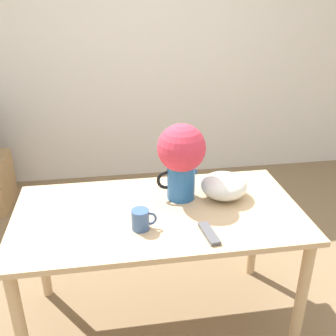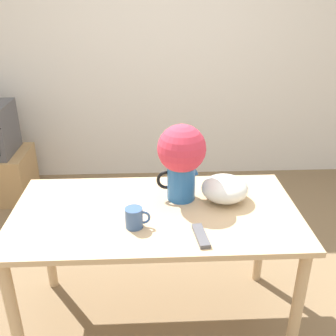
# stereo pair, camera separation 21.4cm
# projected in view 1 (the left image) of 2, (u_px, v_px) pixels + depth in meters

# --- Properties ---
(ground_plane) EXTENTS (12.00, 12.00, 0.00)m
(ground_plane) POSITION_uv_depth(u_px,v_px,m) (178.00, 310.00, 2.50)
(ground_plane) COLOR #7F6647
(wall_back) EXTENTS (8.00, 0.05, 2.60)m
(wall_back) POSITION_uv_depth(u_px,v_px,m) (142.00, 51.00, 3.78)
(wall_back) COLOR silver
(wall_back) RESTS_ON ground_plane
(table) EXTENTS (1.53, 0.80, 0.78)m
(table) POSITION_uv_depth(u_px,v_px,m) (158.00, 227.00, 2.14)
(table) COLOR tan
(table) RESTS_ON ground_plane
(flower_vase) EXTENTS (0.27, 0.26, 0.43)m
(flower_vase) POSITION_uv_depth(u_px,v_px,m) (181.00, 156.00, 2.12)
(flower_vase) COLOR #235B9E
(flower_vase) RESTS_ON table
(coffee_mug) EXTENTS (0.13, 0.09, 0.11)m
(coffee_mug) POSITION_uv_depth(u_px,v_px,m) (141.00, 220.00, 1.92)
(coffee_mug) COLOR #385689
(coffee_mug) RESTS_ON table
(white_bowl) EXTENTS (0.26, 0.26, 0.14)m
(white_bowl) POSITION_uv_depth(u_px,v_px,m) (224.00, 186.00, 2.21)
(white_bowl) COLOR silver
(white_bowl) RESTS_ON table
(remote_control) EXTENTS (0.07, 0.19, 0.02)m
(remote_control) POSITION_uv_depth(u_px,v_px,m) (209.00, 233.00, 1.89)
(remote_control) COLOR #4C4C51
(remote_control) RESTS_ON table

